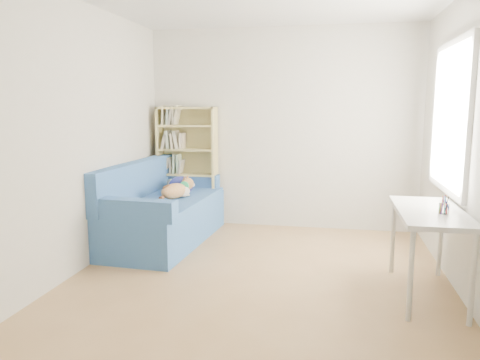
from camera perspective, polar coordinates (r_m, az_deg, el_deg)
name	(u,v)px	position (r m, az deg, el deg)	size (l,w,h in m)	color
ground	(258,279)	(4.47, 2.16, -12.01)	(4.00, 4.00, 0.00)	olive
room_shell	(270,102)	(4.19, 3.73, 9.43)	(3.54, 4.04, 2.62)	silver
sofa	(161,212)	(5.64, -9.57, -3.89)	(1.02, 1.96, 0.94)	#254C85
bookshelf	(188,171)	(6.34, -6.40, 1.12)	(0.79, 0.25, 1.59)	tan
desk	(430,219)	(4.22, 22.13, -4.43)	(0.53, 1.16, 0.75)	white
pen_cup	(444,207)	(4.09, 23.62, -3.01)	(0.08, 0.08, 0.15)	white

